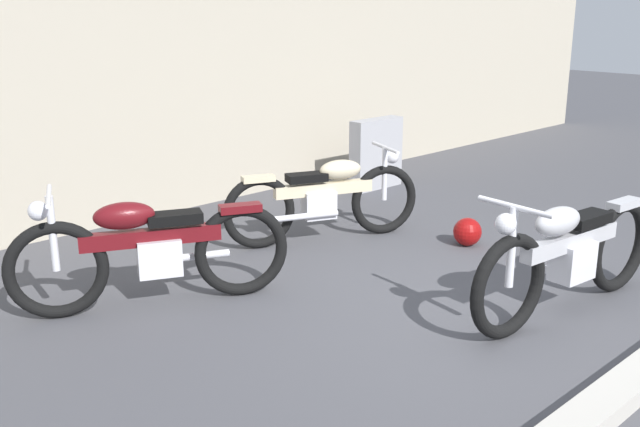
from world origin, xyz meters
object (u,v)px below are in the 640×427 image
motorcycle_maroon (149,249)px  stone_marker (376,154)px  motorcycle_silver (568,254)px  motorcycle_cream (325,198)px  helmet (467,232)px

motorcycle_maroon → stone_marker: bearing=-136.8°
stone_marker → motorcycle_maroon: motorcycle_maroon is taller
motorcycle_silver → motorcycle_cream: bearing=-82.3°
motorcycle_silver → motorcycle_maroon: motorcycle_silver is taller
helmet → motorcycle_silver: (-0.82, -1.46, 0.34)m
stone_marker → motorcycle_cream: bearing=-151.1°
motorcycle_cream → motorcycle_maroon: bearing=-150.6°
motorcycle_cream → stone_marker: bearing=52.1°
stone_marker → motorcycle_maroon: (-4.12, -1.33, 0.02)m
motorcycle_cream → motorcycle_maroon: (-2.14, -0.24, 0.03)m
stone_marker → motorcycle_cream: (-1.98, -1.09, -0.00)m
stone_marker → helmet: size_ratio=3.20×
stone_marker → motorcycle_silver: (-1.90, -3.65, 0.03)m
stone_marker → helmet: 2.46m
stone_marker → helmet: (-1.09, -2.18, -0.31)m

